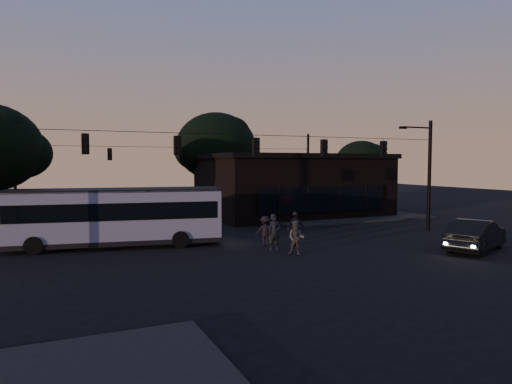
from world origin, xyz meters
name	(u,v)px	position (x,y,z in m)	size (l,w,h in m)	color
ground	(290,258)	(0.00, 0.00, 0.00)	(120.00, 120.00, 0.00)	black
sidewalk_far_right	(333,215)	(12.00, 14.00, 0.07)	(14.00, 10.00, 0.15)	black
building	(292,185)	(9.00, 15.97, 2.71)	(15.40, 10.41, 5.40)	black
tree_behind	(216,147)	(4.00, 22.00, 6.19)	(7.60, 7.60, 9.43)	black
tree_right	(361,163)	(18.00, 18.00, 4.63)	(5.20, 5.20, 6.86)	black
signal_rig_near	(256,166)	(0.00, 4.00, 4.45)	(26.24, 0.30, 7.50)	black
signal_rig_far	(181,168)	(0.00, 20.00, 4.20)	(26.24, 0.30, 7.50)	black
bus	(116,214)	(-7.31, 6.62, 1.81)	(11.73, 4.57, 3.22)	gray
car	(476,235)	(9.84, -2.45, 0.84)	(1.78, 5.09, 1.68)	black
pedestrian_a	(274,232)	(0.21, 2.11, 0.96)	(0.70, 0.46, 1.92)	black
pedestrian_b	(296,238)	(0.65, 0.53, 0.86)	(0.84, 0.65, 1.73)	#44443E
pedestrian_c	(295,229)	(1.87, 2.77, 0.96)	(1.12, 0.47, 1.91)	#2E262F
pedestrian_d	(265,231)	(0.34, 3.50, 0.83)	(1.07, 0.62, 1.66)	black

